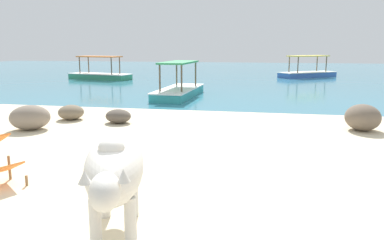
{
  "coord_description": "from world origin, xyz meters",
  "views": [
    {
      "loc": [
        1.28,
        -3.68,
        1.87
      ],
      "look_at": [
        -0.04,
        3.0,
        0.55
      ],
      "focal_mm": 35.84,
      "sensor_mm": 36.0,
      "label": 1
    }
  ],
  "objects_px": {
    "boat_blue": "(307,73)",
    "boat_teal": "(179,89)",
    "cow": "(114,169)",
    "boat_green": "(100,74)"
  },
  "relations": [
    {
      "from": "boat_blue",
      "to": "boat_green",
      "type": "bearing_deg",
      "value": -19.03
    },
    {
      "from": "boat_green",
      "to": "boat_teal",
      "type": "height_order",
      "value": "same"
    },
    {
      "from": "boat_blue",
      "to": "boat_teal",
      "type": "distance_m",
      "value": 11.61
    },
    {
      "from": "boat_blue",
      "to": "boat_teal",
      "type": "relative_size",
      "value": 0.98
    },
    {
      "from": "boat_blue",
      "to": "boat_teal",
      "type": "bearing_deg",
      "value": 24.9
    },
    {
      "from": "cow",
      "to": "boat_blue",
      "type": "relative_size",
      "value": 0.51
    },
    {
      "from": "cow",
      "to": "boat_green",
      "type": "xyz_separation_m",
      "value": [
        -7.89,
        16.97,
        -0.44
      ]
    },
    {
      "from": "boat_teal",
      "to": "boat_blue",
      "type": "bearing_deg",
      "value": 153.65
    },
    {
      "from": "boat_green",
      "to": "boat_teal",
      "type": "bearing_deg",
      "value": 145.98
    },
    {
      "from": "cow",
      "to": "boat_teal",
      "type": "relative_size",
      "value": 0.5
    }
  ]
}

